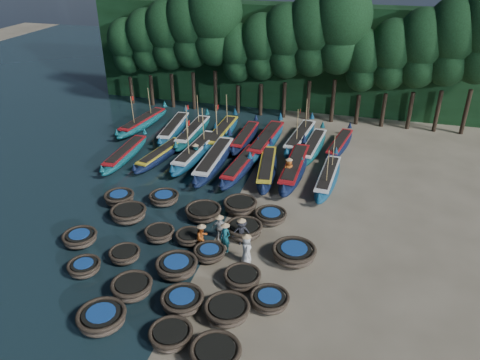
% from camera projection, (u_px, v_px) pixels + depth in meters
% --- Properties ---
extents(ground, '(120.00, 120.00, 0.00)m').
position_uv_depth(ground, '(221.00, 227.00, 28.51)').
color(ground, gray).
rests_on(ground, ground).
extents(foliage_wall, '(40.00, 3.00, 10.00)m').
position_uv_depth(foliage_wall, '(291.00, 57.00, 46.21)').
color(foliage_wall, black).
rests_on(foliage_wall, ground).
extents(coracle_2, '(2.56, 2.56, 0.79)m').
position_uv_depth(coracle_2, '(102.00, 318.00, 21.15)').
color(coracle_2, brown).
rests_on(coracle_2, ground).
extents(coracle_3, '(2.23, 2.23, 0.71)m').
position_uv_depth(coracle_3, '(171.00, 335.00, 20.30)').
color(coracle_3, brown).
rests_on(coracle_3, ground).
extents(coracle_4, '(2.22, 2.22, 0.83)m').
position_uv_depth(coracle_4, '(216.00, 354.00, 19.31)').
color(coracle_4, brown).
rests_on(coracle_4, ground).
extents(coracle_5, '(1.85, 1.85, 0.65)m').
position_uv_depth(coracle_5, '(84.00, 267.00, 24.48)').
color(coracle_5, brown).
rests_on(coracle_5, ground).
extents(coracle_6, '(2.22, 2.22, 0.80)m').
position_uv_depth(coracle_6, '(132.00, 287.00, 22.96)').
color(coracle_6, brown).
rests_on(coracle_6, ground).
extents(coracle_7, '(2.36, 2.36, 0.77)m').
position_uv_depth(coracle_7, '(182.00, 301.00, 22.14)').
color(coracle_7, brown).
rests_on(coracle_7, ground).
extents(coracle_8, '(2.60, 2.60, 0.77)m').
position_uv_depth(coracle_8, '(227.00, 310.00, 21.60)').
color(coracle_8, brown).
rests_on(coracle_8, ground).
extents(coracle_9, '(2.22, 2.22, 0.64)m').
position_uv_depth(coracle_9, '(270.00, 300.00, 22.32)').
color(coracle_9, brown).
rests_on(coracle_9, ground).
extents(coracle_10, '(2.42, 2.42, 0.69)m').
position_uv_depth(coracle_10, '(80.00, 238.00, 26.79)').
color(coracle_10, brown).
rests_on(coracle_10, ground).
extents(coracle_11, '(1.96, 1.96, 0.65)m').
position_uv_depth(coracle_11, '(125.00, 255.00, 25.46)').
color(coracle_11, brown).
rests_on(coracle_11, ground).
extents(coracle_12, '(2.24, 2.24, 0.81)m').
position_uv_depth(coracle_12, '(177.00, 266.00, 24.39)').
color(coracle_12, brown).
rests_on(coracle_12, ground).
extents(coracle_13, '(2.04, 2.04, 0.64)m').
position_uv_depth(coracle_13, '(210.00, 253.00, 25.61)').
color(coracle_13, brown).
rests_on(coracle_13, ground).
extents(coracle_14, '(1.94, 1.94, 0.73)m').
position_uv_depth(coracle_14, '(242.00, 278.00, 23.67)').
color(coracle_14, brown).
rests_on(coracle_14, ground).
extents(coracle_15, '(2.27, 2.27, 0.81)m').
position_uv_depth(coracle_15, '(129.00, 214.00, 29.00)').
color(coracle_15, brown).
rests_on(coracle_15, ground).
extents(coracle_16, '(1.83, 1.83, 0.71)m').
position_uv_depth(coracle_16, '(160.00, 234.00, 27.17)').
color(coracle_16, brown).
rests_on(coracle_16, ground).
extents(coracle_17, '(1.69, 1.69, 0.66)m').
position_uv_depth(coracle_17, '(190.00, 237.00, 26.91)').
color(coracle_17, brown).
rests_on(coracle_17, ground).
extents(coracle_18, '(2.43, 2.43, 0.80)m').
position_uv_depth(coracle_18, '(244.00, 230.00, 27.45)').
color(coracle_18, brown).
rests_on(coracle_18, ground).
extents(coracle_19, '(2.45, 2.45, 0.84)m').
position_uv_depth(coracle_19, '(294.00, 253.00, 25.39)').
color(coracle_19, brown).
rests_on(coracle_19, ground).
extents(coracle_20, '(2.19, 2.19, 0.79)m').
position_uv_depth(coracle_20, '(119.00, 198.00, 30.73)').
color(coracle_20, brown).
rests_on(coracle_20, ground).
extents(coracle_21, '(2.00, 2.00, 0.68)m').
position_uv_depth(coracle_21, '(164.00, 198.00, 30.86)').
color(coracle_21, brown).
rests_on(coracle_21, ground).
extents(coracle_22, '(2.79, 2.79, 0.76)m').
position_uv_depth(coracle_22, '(203.00, 212.00, 29.20)').
color(coracle_22, brown).
rests_on(coracle_22, ground).
extents(coracle_23, '(2.50, 2.50, 0.78)m').
position_uv_depth(coracle_23, '(240.00, 205.00, 29.90)').
color(coracle_23, brown).
rests_on(coracle_23, ground).
extents(coracle_24, '(2.11, 2.11, 0.66)m').
position_uv_depth(coracle_24, '(271.00, 216.00, 28.92)').
color(coracle_24, brown).
rests_on(coracle_24, ground).
extents(long_boat_1, '(1.55, 7.77, 1.37)m').
position_uv_depth(long_boat_1, '(126.00, 154.00, 36.73)').
color(long_boat_1, '#10595D').
rests_on(long_boat_1, ground).
extents(long_boat_2, '(2.40, 7.21, 1.28)m').
position_uv_depth(long_boat_2, '(161.00, 155.00, 36.66)').
color(long_boat_2, '#0E1D35').
rests_on(long_boat_2, ground).
extents(long_boat_3, '(2.09, 8.99, 3.83)m').
position_uv_depth(long_boat_3, '(196.00, 152.00, 36.87)').
color(long_boat_3, navy).
rests_on(long_boat_3, ground).
extents(long_boat_4, '(1.73, 9.17, 1.61)m').
position_uv_depth(long_boat_4, '(214.00, 160.00, 35.51)').
color(long_boat_4, '#0E1D35').
rests_on(long_boat_4, ground).
extents(long_boat_5, '(2.10, 8.08, 1.43)m').
position_uv_depth(long_boat_5, '(241.00, 166.00, 34.83)').
color(long_boat_5, '#0E1D35').
rests_on(long_boat_5, ground).
extents(long_boat_6, '(2.51, 8.03, 1.43)m').
position_uv_depth(long_boat_6, '(267.00, 168.00, 34.44)').
color(long_boat_6, '#0E1D35').
rests_on(long_boat_6, ground).
extents(long_boat_7, '(1.70, 9.07, 1.60)m').
position_uv_depth(long_boat_7, '(294.00, 168.00, 34.35)').
color(long_boat_7, '#0E1D35').
rests_on(long_boat_7, ground).
extents(long_boat_8, '(1.81, 7.77, 3.31)m').
position_uv_depth(long_boat_8, '(328.00, 177.00, 33.16)').
color(long_boat_8, navy).
rests_on(long_boat_8, ground).
extents(long_boat_9, '(2.47, 8.18, 3.50)m').
position_uv_depth(long_boat_9, '(143.00, 122.00, 42.71)').
color(long_boat_9, '#10595D').
rests_on(long_boat_9, ground).
extents(long_boat_10, '(2.24, 8.29, 1.47)m').
position_uv_depth(long_boat_10, '(174.00, 128.00, 41.38)').
color(long_boat_10, navy).
rests_on(long_boat_10, ground).
extents(long_boat_11, '(1.53, 8.33, 3.54)m').
position_uv_depth(long_boat_11, '(193.00, 132.00, 40.60)').
color(long_boat_11, '#10595D').
rests_on(long_boat_11, ground).
extents(long_boat_12, '(1.61, 8.64, 3.67)m').
position_uv_depth(long_boat_12, '(222.00, 133.00, 40.36)').
color(long_boat_12, navy).
rests_on(long_boat_12, ground).
extents(long_boat_13, '(1.44, 7.61, 1.34)m').
position_uv_depth(long_boat_13, '(245.00, 137.00, 39.73)').
color(long_boat_13, '#0E1D35').
rests_on(long_boat_13, ground).
extents(long_boat_14, '(2.29, 9.18, 1.62)m').
position_uv_depth(long_boat_14, '(266.00, 141.00, 38.84)').
color(long_boat_14, navy).
rests_on(long_boat_14, ground).
extents(long_boat_15, '(2.40, 8.56, 3.66)m').
position_uv_depth(long_boat_15, '(300.00, 138.00, 39.46)').
color(long_boat_15, navy).
rests_on(long_boat_15, ground).
extents(long_boat_16, '(2.08, 7.98, 1.41)m').
position_uv_depth(long_boat_16, '(313.00, 147.00, 37.91)').
color(long_boat_16, '#10595D').
rests_on(long_boat_16, ground).
extents(long_boat_17, '(2.43, 7.18, 1.28)m').
position_uv_depth(long_boat_17, '(340.00, 145.00, 38.42)').
color(long_boat_17, '#0E1D35').
rests_on(long_boat_17, ground).
extents(fisherman_0, '(0.85, 1.01, 1.96)m').
position_uv_depth(fisherman_0, '(246.00, 248.00, 25.01)').
color(fisherman_0, silver).
rests_on(fisherman_0, ground).
extents(fisherman_1, '(0.73, 0.58, 1.95)m').
position_uv_depth(fisherman_1, '(225.00, 236.00, 25.95)').
color(fisherman_1, '#1A656D').
rests_on(fisherman_1, ground).
extents(fisherman_2, '(0.90, 0.96, 1.76)m').
position_uv_depth(fisherman_2, '(202.00, 236.00, 26.18)').
color(fisherman_2, '#AF4C17').
rests_on(fisherman_2, ground).
extents(fisherman_3, '(1.21, 0.92, 1.85)m').
position_uv_depth(fisherman_3, '(242.00, 231.00, 26.55)').
color(fisherman_3, black).
rests_on(fisherman_3, ground).
extents(fisherman_4, '(0.97, 0.58, 1.75)m').
position_uv_depth(fisherman_4, '(220.00, 227.00, 27.00)').
color(fisherman_4, silver).
rests_on(fisherman_4, ground).
extents(fisherman_5, '(0.82, 1.51, 1.75)m').
position_uv_depth(fisherman_5, '(196.00, 153.00, 36.07)').
color(fisherman_5, '#1A656D').
rests_on(fisherman_5, ground).
extents(fisherman_6, '(1.03, 0.98, 1.98)m').
position_uv_depth(fisherman_6, '(289.00, 170.00, 33.33)').
color(fisherman_6, '#AF4C17').
rests_on(fisherman_6, ground).
extents(tree_0, '(3.68, 3.68, 8.68)m').
position_uv_depth(tree_0, '(127.00, 46.00, 46.50)').
color(tree_0, black).
rests_on(tree_0, ground).
extents(tree_1, '(4.09, 4.09, 9.65)m').
position_uv_depth(tree_1, '(147.00, 40.00, 45.65)').
color(tree_1, black).
rests_on(tree_1, ground).
extents(tree_2, '(4.51, 4.51, 10.63)m').
position_uv_depth(tree_2, '(169.00, 34.00, 44.79)').
color(tree_2, black).
rests_on(tree_2, ground).
extents(tree_3, '(4.92, 4.92, 11.60)m').
position_uv_depth(tree_3, '(191.00, 28.00, 43.94)').
color(tree_3, black).
rests_on(tree_3, ground).
extents(tree_4, '(5.34, 5.34, 12.58)m').
position_uv_depth(tree_4, '(214.00, 21.00, 43.09)').
color(tree_4, black).
rests_on(tree_4, ground).
extents(tree_5, '(3.68, 3.68, 8.68)m').
position_uv_depth(tree_5, '(238.00, 52.00, 43.82)').
color(tree_5, black).
rests_on(tree_5, ground).
extents(tree_6, '(4.09, 4.09, 9.65)m').
position_uv_depth(tree_6, '(262.00, 46.00, 42.97)').
color(tree_6, black).
rests_on(tree_6, ground).
extents(tree_7, '(4.51, 4.51, 10.63)m').
position_uv_depth(tree_7, '(287.00, 40.00, 42.11)').
color(tree_7, black).
rests_on(tree_7, ground).
extents(tree_8, '(4.92, 4.92, 11.60)m').
position_uv_depth(tree_8, '(313.00, 34.00, 41.26)').
color(tree_8, black).
rests_on(tree_8, ground).
extents(tree_9, '(5.34, 5.34, 12.58)m').
position_uv_depth(tree_9, '(340.00, 27.00, 40.41)').
color(tree_9, black).
rests_on(tree_9, ground).
extents(tree_10, '(3.68, 3.68, 8.68)m').
position_uv_depth(tree_10, '(363.00, 60.00, 41.14)').
color(tree_10, black).
rests_on(tree_10, ground).
extents(tree_11, '(4.09, 4.09, 9.65)m').
position_uv_depth(tree_11, '(392.00, 54.00, 40.29)').
color(tree_11, black).
rests_on(tree_11, ground).
extents(tree_12, '(4.51, 4.51, 10.63)m').
position_uv_depth(tree_12, '(421.00, 48.00, 39.43)').
color(tree_12, black).
rests_on(tree_12, ground).
extents(tree_13, '(4.92, 4.92, 11.60)m').
position_uv_depth(tree_13, '(452.00, 41.00, 38.58)').
color(tree_13, black).
rests_on(tree_13, ground).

